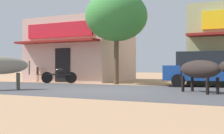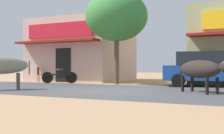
# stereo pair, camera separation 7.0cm
# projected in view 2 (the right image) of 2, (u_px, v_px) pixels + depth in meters

# --- Properties ---
(ground) EXTENTS (80.00, 80.00, 0.00)m
(ground) POSITION_uv_depth(u_px,v_px,m) (109.00, 90.00, 11.84)
(ground) COLOR tan
(asphalt_road) EXTENTS (72.00, 6.64, 0.00)m
(asphalt_road) POSITION_uv_depth(u_px,v_px,m) (109.00, 90.00, 11.84)
(asphalt_road) COLOR #46474A
(asphalt_road) RESTS_ON ground
(storefront_left_cafe) EXTENTS (6.02, 6.33, 4.15)m
(storefront_left_cafe) POSITION_uv_depth(u_px,v_px,m) (83.00, 51.00, 20.87)
(storefront_left_cafe) COLOR #D1AB9E
(storefront_left_cafe) RESTS_ON ground
(roadside_tree) EXTENTS (3.36, 3.36, 5.02)m
(roadside_tree) POSITION_uv_depth(u_px,v_px,m) (117.00, 16.00, 15.96)
(roadside_tree) COLOR brown
(roadside_tree) RESTS_ON ground
(parked_hatchback_car) EXTENTS (4.28, 2.51, 1.64)m
(parked_hatchback_car) POSITION_uv_depth(u_px,v_px,m) (206.00, 69.00, 14.03)
(parked_hatchback_car) COLOR #1A4498
(parked_hatchback_car) RESTS_ON ground
(parked_motorcycle) EXTENTS (1.94, 0.84, 1.07)m
(parked_motorcycle) POSITION_uv_depth(u_px,v_px,m) (60.00, 75.00, 16.96)
(parked_motorcycle) COLOR black
(parked_motorcycle) RESTS_ON ground
(cow_far_dark) EXTENTS (2.24, 2.00, 1.17)m
(cow_far_dark) POSITION_uv_depth(u_px,v_px,m) (201.00, 69.00, 10.42)
(cow_far_dark) COLOR #2B221E
(cow_far_dark) RESTS_ON ground
(cafe_chair_near_tree) EXTENTS (0.59, 0.59, 0.92)m
(cafe_chair_near_tree) POSITION_uv_depth(u_px,v_px,m) (40.00, 74.00, 18.68)
(cafe_chair_near_tree) COLOR brown
(cafe_chair_near_tree) RESTS_ON ground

